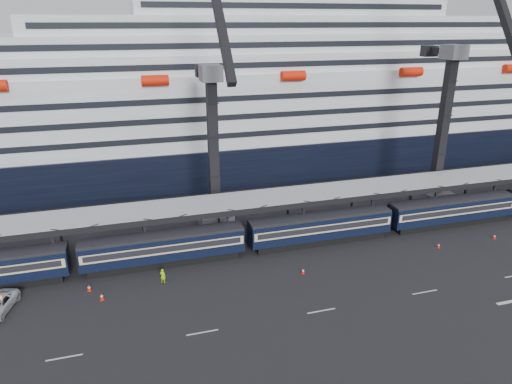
% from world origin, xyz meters
% --- Properties ---
extents(ground, '(260.00, 260.00, 0.00)m').
position_xyz_m(ground, '(0.00, 0.00, 0.00)').
color(ground, black).
rests_on(ground, ground).
extents(lane_markings, '(111.00, 4.27, 0.02)m').
position_xyz_m(lane_markings, '(8.15, -5.23, 0.01)').
color(lane_markings, beige).
rests_on(lane_markings, ground).
extents(train, '(133.05, 3.00, 4.05)m').
position_xyz_m(train, '(-4.65, 10.00, 2.20)').
color(train, black).
rests_on(train, ground).
extents(canopy, '(130.00, 6.25, 5.53)m').
position_xyz_m(canopy, '(0.00, 14.00, 5.25)').
color(canopy, '#9C9FA4').
rests_on(canopy, ground).
extents(cruise_ship, '(214.09, 28.84, 34.00)m').
position_xyz_m(cruise_ship, '(-1.08, 45.99, 12.34)').
color(cruise_ship, black).
rests_on(cruise_ship, ground).
extents(crane_dark_near, '(4.50, 17.75, 35.08)m').
position_xyz_m(crane_dark_near, '(-20.00, 18.59, 11.93)').
color(crane_dark_near, '#4C4E53').
rests_on(crane_dark_near, ground).
extents(crane_dark_mid, '(4.50, 18.24, 39.64)m').
position_xyz_m(crane_dark_mid, '(15.00, 17.59, 13.36)').
color(crane_dark_mid, '#4C4E53').
rests_on(crane_dark_mid, ground).
extents(worker, '(0.73, 0.63, 1.70)m').
position_xyz_m(worker, '(-28.64, 5.78, 0.85)').
color(worker, '#B8F10C').
rests_on(worker, ground).
extents(traffic_cone_a, '(0.41, 0.41, 0.83)m').
position_xyz_m(traffic_cone_a, '(-35.07, 4.20, 0.41)').
color(traffic_cone_a, red).
rests_on(traffic_cone_a, ground).
extents(traffic_cone_b, '(0.40, 0.40, 0.81)m').
position_xyz_m(traffic_cone_b, '(-36.41, 6.33, 0.40)').
color(traffic_cone_b, red).
rests_on(traffic_cone_b, ground).
extents(traffic_cone_c, '(0.36, 0.36, 0.71)m').
position_xyz_m(traffic_cone_c, '(-13.07, 3.23, 0.35)').
color(traffic_cone_c, red).
rests_on(traffic_cone_c, ground).
extents(traffic_cone_d, '(0.34, 0.34, 0.67)m').
position_xyz_m(traffic_cone_d, '(5.93, 4.31, 0.33)').
color(traffic_cone_d, red).
rests_on(traffic_cone_d, ground).
extents(traffic_cone_f, '(0.34, 0.34, 0.68)m').
position_xyz_m(traffic_cone_f, '(14.68, 4.39, 0.33)').
color(traffic_cone_f, red).
rests_on(traffic_cone_f, ground).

